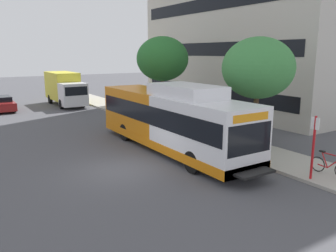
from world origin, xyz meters
TOP-DOWN VIEW (x-y plane):
  - ground_plane at (0.00, 8.00)m, footprint 120.00×120.00m
  - sidewalk_curb at (7.00, 6.00)m, footprint 3.00×56.00m
  - transit_bus at (3.53, 1.48)m, footprint 2.58×12.25m
  - bus_stop_sign_pole at (5.82, -5.48)m, footprint 0.10×0.36m
  - bicycle_parked at (6.83, -5.66)m, footprint 0.52×1.76m
  - street_tree_near_stop at (7.86, -0.44)m, footprint 3.87×3.87m
  - street_tree_mid_block at (7.71, 9.08)m, footprint 3.95×3.95m
  - parked_car_far_lane at (-2.35, 20.49)m, footprint 1.80×4.50m
  - box_truck_background at (3.50, 20.88)m, footprint 2.32×7.01m

SIDE VIEW (x-z plane):
  - ground_plane at x=0.00m, z-range 0.00..0.00m
  - sidewalk_curb at x=7.00m, z-range 0.00..0.14m
  - bicycle_parked at x=6.83m, z-range 0.05..1.07m
  - parked_car_far_lane at x=-2.35m, z-range 0.00..1.33m
  - bus_stop_sign_pole at x=5.82m, z-range 0.35..2.95m
  - transit_bus at x=3.53m, z-range -0.12..3.53m
  - box_truck_background at x=3.50m, z-range 0.12..3.37m
  - street_tree_near_stop at x=7.86m, z-range 1.42..7.31m
  - street_tree_mid_block at x=7.71m, z-range 1.58..7.84m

